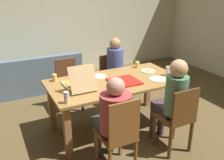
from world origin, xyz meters
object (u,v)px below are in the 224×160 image
at_px(pizza_box_0, 78,83).
at_px(pizza_box_1, 124,81).
at_px(plate_1, 158,79).
at_px(drinking_glass_2, 67,98).
at_px(drinking_glass_3, 55,78).
at_px(couch, 27,78).
at_px(chair_0, 113,74).
at_px(drinking_glass_1, 137,65).
at_px(plate_2, 99,76).
at_px(chair_1, 119,134).
at_px(chair_3, 68,83).
at_px(plate_0, 148,71).
at_px(person_0, 116,66).
at_px(person_2, 172,97).
at_px(drinking_glass_0, 168,71).
at_px(dining_table, 115,87).
at_px(chair_2, 178,119).
at_px(person_1, 113,115).

relative_size(pizza_box_0, pizza_box_1, 1.29).
xyz_separation_m(plate_1, drinking_glass_2, (-1.43, -0.15, 0.07)).
distance_m(drinking_glass_3, couch, 1.80).
height_order(chair_0, drinking_glass_3, drinking_glass_3).
relative_size(drinking_glass_1, drinking_glass_2, 0.71).
relative_size(plate_2, drinking_glass_3, 2.05).
height_order(chair_0, chair_1, chair_1).
bearing_deg(chair_3, drinking_glass_3, -122.07).
xyz_separation_m(chair_3, plate_0, (1.09, -0.83, 0.32)).
distance_m(chair_1, drinking_glass_3, 1.38).
relative_size(person_0, person_2, 0.96).
bearing_deg(drinking_glass_1, plate_2, -171.92).
xyz_separation_m(drinking_glass_0, drinking_glass_3, (-1.61, 0.54, -0.02)).
distance_m(plate_1, plate_2, 0.88).
bearing_deg(chair_1, drinking_glass_0, 31.05).
distance_m(person_2, pizza_box_0, 1.27).
bearing_deg(plate_0, chair_0, 105.51).
bearing_deg(plate_1, chair_1, -146.05).
xyz_separation_m(chair_1, pizza_box_0, (-0.13, 0.96, 0.30)).
distance_m(dining_table, pizza_box_0, 0.58).
xyz_separation_m(chair_0, chair_2, (0.00, -1.82, -0.02)).
bearing_deg(chair_1, drinking_glass_2, 128.73).
bearing_deg(chair_2, drinking_glass_0, 62.32).
relative_size(drinking_glass_0, drinking_glass_3, 1.37).
height_order(dining_table, person_0, person_0).
xyz_separation_m(dining_table, drinking_glass_2, (-0.85, -0.39, 0.18)).
bearing_deg(pizza_box_1, drinking_glass_3, 151.16).
xyz_separation_m(chair_2, pizza_box_0, (-0.99, 0.93, 0.34)).
height_order(chair_2, couch, chair_2).
bearing_deg(chair_1, drinking_glass_3, 105.77).
distance_m(person_1, drinking_glass_3, 1.21).
xyz_separation_m(person_2, plate_2, (-0.58, 1.00, 0.05)).
height_order(pizza_box_0, plate_0, pizza_box_0).
distance_m(plate_1, drinking_glass_1, 0.60).
xyz_separation_m(person_1, plate_0, (1.09, 0.89, 0.09)).
bearing_deg(dining_table, plate_0, 10.50).
relative_size(person_2, pizza_box_1, 3.10).
height_order(chair_0, plate_2, chair_0).
xyz_separation_m(dining_table, person_0, (0.44, 0.79, 0.04)).
distance_m(person_1, plate_1, 1.14).
height_order(drinking_glass_1, drinking_glass_3, drinking_glass_3).
relative_size(drinking_glass_2, drinking_glass_3, 1.39).
relative_size(plate_1, drinking_glass_0, 1.77).
xyz_separation_m(pizza_box_1, plate_1, (0.49, -0.13, -0.00)).
bearing_deg(person_1, pizza_box_0, 99.15).
xyz_separation_m(person_0, drinking_glass_1, (0.17, -0.43, 0.12)).
height_order(chair_0, plate_0, chair_0).
distance_m(person_0, drinking_glass_1, 0.47).
bearing_deg(person_2, person_1, -178.77).
bearing_deg(chair_3, plate_0, -37.47).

